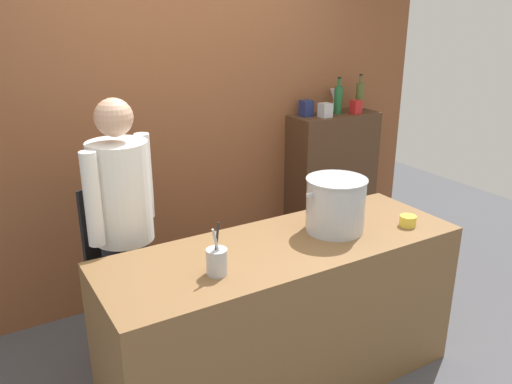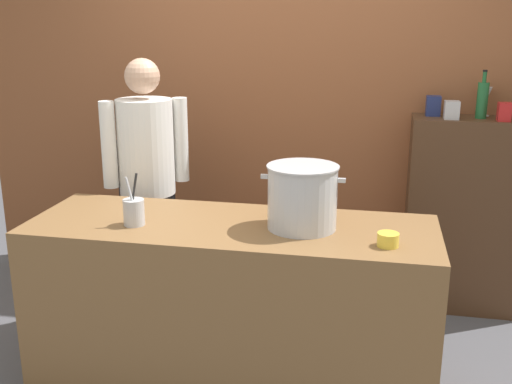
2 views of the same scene
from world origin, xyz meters
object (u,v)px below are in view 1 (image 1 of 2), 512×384
at_px(butter_jar, 408,221).
at_px(wine_bottle_olive, 360,97).
at_px(wine_bottle_green, 338,99).
at_px(spice_tin_red, 356,107).
at_px(chef, 122,219).
at_px(stockpot_large, 336,205).
at_px(spice_tin_silver, 325,110).
at_px(spice_tin_navy, 306,108).
at_px(utensil_crock, 217,261).
at_px(wine_glass_tall, 334,96).

distance_m(butter_jar, wine_bottle_olive, 1.60).
height_order(wine_bottle_green, spice_tin_red, wine_bottle_green).
bearing_deg(chef, wine_bottle_green, 162.07).
height_order(wine_bottle_olive, spice_tin_red, wine_bottle_olive).
distance_m(stockpot_large, butter_jar, 0.46).
distance_m(wine_bottle_olive, spice_tin_silver, 0.40).
distance_m(stockpot_large, spice_tin_navy, 1.43).
relative_size(wine_bottle_green, spice_tin_red, 2.65).
bearing_deg(utensil_crock, chef, 106.66).
bearing_deg(spice_tin_navy, chef, -161.02).
height_order(chef, spice_tin_navy, chef).
xyz_separation_m(stockpot_large, butter_jar, (0.41, -0.17, -0.12)).
relative_size(utensil_crock, wine_glass_tall, 1.42).
bearing_deg(butter_jar, spice_tin_navy, 79.23).
relative_size(chef, wine_bottle_olive, 5.38).
distance_m(utensil_crock, wine_bottle_olive, 2.40).
xyz_separation_m(wine_bottle_olive, spice_tin_silver, (-0.39, -0.05, -0.07)).
height_order(wine_bottle_green, wine_glass_tall, wine_bottle_green).
bearing_deg(spice_tin_navy, wine_bottle_green, -9.94).
bearing_deg(spice_tin_red, spice_tin_silver, 176.34).
xyz_separation_m(wine_bottle_green, spice_tin_silver, (-0.18, -0.07, -0.06)).
height_order(utensil_crock, spice_tin_navy, spice_tin_navy).
distance_m(chef, spice_tin_navy, 1.86).
relative_size(wine_bottle_olive, spice_tin_navy, 2.45).
bearing_deg(stockpot_large, spice_tin_silver, 54.97).
bearing_deg(wine_bottle_olive, butter_jar, -119.86).
xyz_separation_m(butter_jar, spice_tin_silver, (0.37, 1.28, 0.41)).
xyz_separation_m(utensil_crock, wine_bottle_olive, (1.99, 1.28, 0.44)).
bearing_deg(wine_bottle_olive, stockpot_large, -135.38).
xyz_separation_m(wine_bottle_green, spice_tin_navy, (-0.29, 0.05, -0.05)).
height_order(wine_bottle_green, spice_tin_silver, wine_bottle_green).
bearing_deg(butter_jar, spice_tin_silver, 73.97).
xyz_separation_m(utensil_crock, spice_tin_red, (1.90, 1.21, 0.37)).
height_order(stockpot_large, butter_jar, stockpot_large).
bearing_deg(utensil_crock, spice_tin_silver, 37.66).
xyz_separation_m(wine_glass_tall, spice_tin_silver, (-0.22, -0.17, -0.07)).
bearing_deg(wine_glass_tall, spice_tin_navy, -170.63).
height_order(spice_tin_red, spice_tin_navy, spice_tin_navy).
distance_m(stockpot_large, utensil_crock, 0.83).
bearing_deg(utensil_crock, spice_tin_red, 32.56).
bearing_deg(butter_jar, spice_tin_red, 62.03).
xyz_separation_m(utensil_crock, spice_tin_silver, (1.59, 1.23, 0.37)).
xyz_separation_m(stockpot_large, spice_tin_red, (1.08, 1.09, 0.28)).
bearing_deg(stockpot_large, spice_tin_red, 45.27).
bearing_deg(spice_tin_navy, utensil_crock, -137.93).
xyz_separation_m(stockpot_large, utensil_crock, (-0.82, -0.12, -0.09)).
bearing_deg(spice_tin_silver, wine_bottle_green, 19.98).
bearing_deg(butter_jar, wine_glass_tall, 67.94).
distance_m(spice_tin_red, spice_tin_silver, 0.30).
distance_m(utensil_crock, wine_bottle_green, 2.24).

